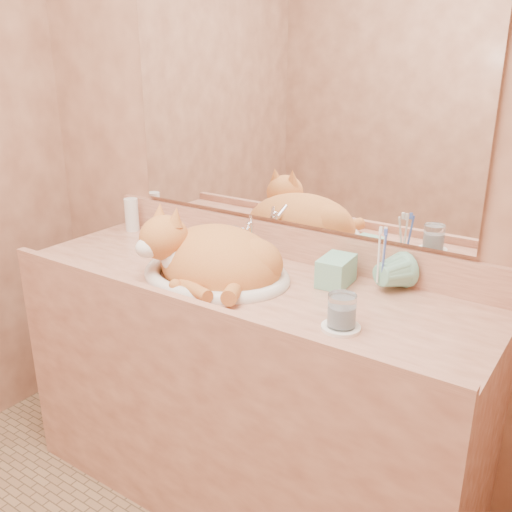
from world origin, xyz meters
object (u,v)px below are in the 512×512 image
Objects in this scene: soap_dispenser at (328,261)px; water_glass at (342,311)px; vanity_counter at (244,393)px; sink_basin at (216,254)px; toothbrush_cup at (380,277)px; cat at (211,255)px.

water_glass is at bearing -58.11° from soap_dispenser.
vanity_counter is 0.51m from sink_basin.
toothbrush_cup is at bearing 25.31° from soap_dispenser.
toothbrush_cup reaches higher than water_glass.
cat is 0.54m from toothbrush_cup.
soap_dispenser is 1.74× the size of toothbrush_cup.
toothbrush_cup is 1.29× the size of water_glass.
vanity_counter is at bearing -159.14° from toothbrush_cup.
water_glass is (0.52, -0.09, -0.02)m from cat.
sink_basin is at bearing 65.26° from cat.
water_glass is at bearing -87.86° from toothbrush_cup.
soap_dispenser is (0.27, 0.08, 0.53)m from vanity_counter.
sink_basin is 1.12× the size of cat.
toothbrush_cup is (0.40, 0.15, 0.48)m from vanity_counter.
vanity_counter is at bearing 25.45° from sink_basin.
water_glass is at bearing -3.28° from cat.
cat is 2.20× the size of soap_dispenser.
cat is at bearing -167.44° from soap_dispenser.
sink_basin is 0.53m from toothbrush_cup.
cat is at bearing -159.59° from toothbrush_cup.
soap_dispenser is at bearing 28.36° from sink_basin.
soap_dispenser is 0.26m from water_glass.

